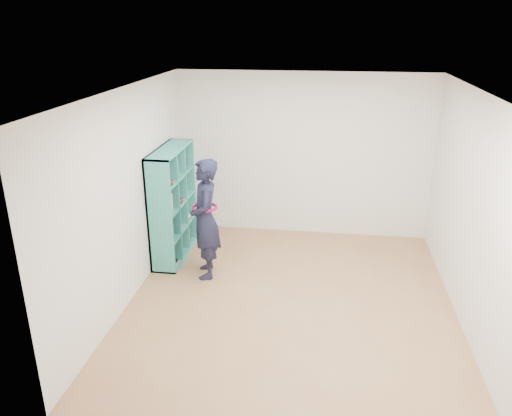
# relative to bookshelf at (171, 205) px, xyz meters

# --- Properties ---
(floor) EXTENTS (4.50, 4.50, 0.00)m
(floor) POSITION_rel_bookshelf_xyz_m (1.84, -1.09, -0.79)
(floor) COLOR #996A45
(floor) RESTS_ON ground
(ceiling) EXTENTS (4.50, 4.50, 0.00)m
(ceiling) POSITION_rel_bookshelf_xyz_m (1.84, -1.09, 1.81)
(ceiling) COLOR white
(ceiling) RESTS_ON wall_back
(wall_left) EXTENTS (0.02, 4.50, 2.60)m
(wall_left) POSITION_rel_bookshelf_xyz_m (-0.16, -1.09, 0.51)
(wall_left) COLOR silver
(wall_left) RESTS_ON floor
(wall_right) EXTENTS (0.02, 4.50, 2.60)m
(wall_right) POSITION_rel_bookshelf_xyz_m (3.84, -1.09, 0.51)
(wall_right) COLOR silver
(wall_right) RESTS_ON floor
(wall_back) EXTENTS (4.00, 0.02, 2.60)m
(wall_back) POSITION_rel_bookshelf_xyz_m (1.84, 1.16, 0.51)
(wall_back) COLOR silver
(wall_back) RESTS_ON floor
(wall_front) EXTENTS (4.00, 0.02, 2.60)m
(wall_front) POSITION_rel_bookshelf_xyz_m (1.84, -3.34, 0.51)
(wall_front) COLOR silver
(wall_front) RESTS_ON floor
(bookshelf) EXTENTS (0.36, 1.23, 1.64)m
(bookshelf) POSITION_rel_bookshelf_xyz_m (0.00, 0.00, 0.00)
(bookshelf) COLOR teal
(bookshelf) RESTS_ON floor
(person) EXTENTS (0.54, 0.68, 1.65)m
(person) POSITION_rel_bookshelf_xyz_m (0.64, -0.53, 0.04)
(person) COLOR black
(person) RESTS_ON floor
(smartphone) EXTENTS (0.07, 0.10, 0.14)m
(smartphone) POSITION_rel_bookshelf_xyz_m (0.48, -0.49, 0.14)
(smartphone) COLOR silver
(smartphone) RESTS_ON person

